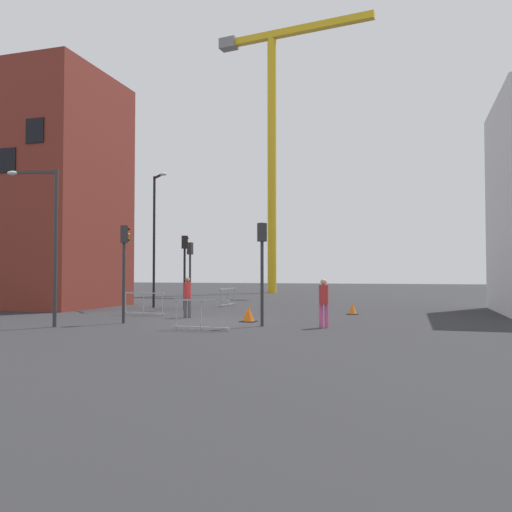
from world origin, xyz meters
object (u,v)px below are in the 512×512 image
(streetlamp_short, at_px, (48,231))
(traffic_light_verge, at_px, (262,257))
(traffic_light_crosswalk, at_px, (124,257))
(pedestrian_waiting, at_px, (324,299))
(construction_crane, at_px, (274,123))
(streetlamp_tall, at_px, (155,230))
(traffic_cone_striped, at_px, (352,309))
(traffic_light_far, at_px, (190,264))
(traffic_cone_orange, at_px, (248,314))
(traffic_light_near, at_px, (185,260))
(pedestrian_walking, at_px, (187,294))

(streetlamp_short, distance_m, traffic_light_verge, 8.03)
(traffic_light_crosswalk, bearing_deg, pedestrian_waiting, 3.62)
(construction_crane, bearing_deg, streetlamp_tall, -92.31)
(streetlamp_tall, bearing_deg, streetlamp_short, -83.72)
(traffic_light_crosswalk, relative_size, traffic_cone_striped, 7.06)
(traffic_light_crosswalk, distance_m, pedestrian_waiting, 8.09)
(streetlamp_short, relative_size, traffic_light_verge, 1.51)
(traffic_light_far, xyz_separation_m, traffic_cone_orange, (5.89, -7.45, -2.25))
(streetlamp_short, relative_size, pedestrian_waiting, 3.27)
(traffic_light_verge, distance_m, traffic_cone_striped, 7.57)
(traffic_cone_orange, bearing_deg, traffic_light_verge, -56.80)
(pedestrian_waiting, bearing_deg, traffic_light_near, 140.82)
(streetlamp_short, distance_m, traffic_light_far, 11.64)
(streetlamp_tall, bearing_deg, construction_crane, 87.69)
(streetlamp_tall, xyz_separation_m, traffic_light_verge, (8.74, -8.21, -1.85))
(construction_crane, relative_size, traffic_light_near, 6.69)
(pedestrian_waiting, height_order, traffic_cone_striped, pedestrian_waiting)
(streetlamp_short, bearing_deg, traffic_light_near, 83.31)
(traffic_light_near, relative_size, pedestrian_waiting, 2.25)
(construction_crane, distance_m, streetlamp_tall, 27.07)
(traffic_light_verge, bearing_deg, traffic_light_near, 131.80)
(construction_crane, distance_m, streetlamp_short, 37.20)
(pedestrian_waiting, height_order, traffic_cone_orange, pedestrian_waiting)
(traffic_light_verge, bearing_deg, construction_crane, 103.65)
(traffic_light_verge, xyz_separation_m, traffic_cone_striped, (2.64, 6.69, -2.36))
(streetlamp_tall, bearing_deg, pedestrian_walking, -51.01)
(streetlamp_tall, distance_m, traffic_light_verge, 12.13)
(traffic_light_crosswalk, bearing_deg, traffic_light_verge, 4.44)
(traffic_light_far, relative_size, pedestrian_waiting, 2.10)
(streetlamp_tall, distance_m, traffic_light_far, 2.77)
(traffic_light_crosswalk, height_order, traffic_light_verge, traffic_light_crosswalk)
(pedestrian_walking, height_order, pedestrian_waiting, pedestrian_walking)
(construction_crane, bearing_deg, traffic_cone_orange, -77.51)
(traffic_light_near, height_order, pedestrian_walking, traffic_light_near)
(traffic_light_crosswalk, bearing_deg, traffic_light_near, 96.03)
(traffic_light_verge, relative_size, pedestrian_waiting, 2.17)
(traffic_light_crosswalk, height_order, pedestrian_walking, traffic_light_crosswalk)
(construction_crane, distance_m, traffic_light_verge, 36.08)
(traffic_light_near, height_order, traffic_cone_orange, traffic_light_near)
(traffic_light_crosswalk, relative_size, traffic_light_far, 1.03)
(construction_crane, height_order, pedestrian_waiting, construction_crane)
(pedestrian_walking, xyz_separation_m, traffic_cone_striped, (6.87, 4.06, -0.81))
(traffic_light_near, height_order, traffic_cone_striped, traffic_light_near)
(traffic_light_near, bearing_deg, construction_crane, 93.14)
(traffic_light_verge, xyz_separation_m, traffic_cone_orange, (-1.03, 1.58, -2.31))
(streetlamp_tall, distance_m, streetlamp_short, 10.86)
(traffic_light_far, distance_m, traffic_light_near, 1.93)
(construction_crane, height_order, traffic_light_crosswalk, construction_crane)
(streetlamp_tall, bearing_deg, traffic_light_verge, -43.21)
(pedestrian_waiting, distance_m, traffic_cone_orange, 3.75)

